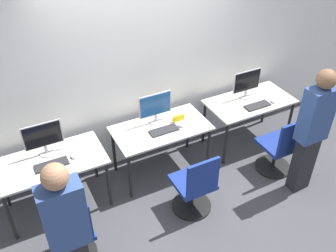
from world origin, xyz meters
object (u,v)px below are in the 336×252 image
at_px(office_chair_right, 279,150).
at_px(mouse_right, 273,101).
at_px(office_chair_left, 72,238).
at_px(monitor_left, 43,138).
at_px(keyboard_right, 257,106).
at_px(keyboard_left, 52,165).
at_px(person_left, 68,231).
at_px(keyboard_center, 164,130).
at_px(office_chair_center, 195,188).
at_px(monitor_center, 155,107).
at_px(mouse_left, 73,156).
at_px(mouse_center, 181,125).
at_px(monitor_right, 247,83).
at_px(person_right, 313,129).

bearing_deg(office_chair_right, mouse_right, 63.93).
xyz_separation_m(office_chair_left, office_chair_right, (2.81, 0.13, 0.00)).
bearing_deg(monitor_left, office_chair_left, -92.29).
bearing_deg(keyboard_right, keyboard_left, 178.43).
height_order(person_left, keyboard_center, person_left).
height_order(person_left, office_chair_center, person_left).
xyz_separation_m(keyboard_left, monitor_center, (1.39, 0.24, 0.21)).
relative_size(keyboard_left, mouse_right, 4.09).
distance_m(office_chair_left, office_chair_right, 2.81).
bearing_deg(mouse_left, office_chair_left, -110.15).
distance_m(monitor_left, mouse_right, 3.06).
bearing_deg(office_chair_right, mouse_center, 151.25).
bearing_deg(mouse_left, office_chair_center, -32.97).
xyz_separation_m(monitor_center, office_chair_right, (1.38, -0.87, -0.58)).
distance_m(mouse_left, person_left, 1.21).
height_order(keyboard_center, monitor_right, monitor_right).
bearing_deg(monitor_left, office_chair_right, -17.56).
distance_m(office_chair_left, office_chair_center, 1.46).
xyz_separation_m(office_chair_left, mouse_right, (3.07, 0.67, 0.37)).
xyz_separation_m(monitor_left, office_chair_center, (1.42, -0.98, -0.58)).
height_order(mouse_left, office_chair_left, office_chair_left).
distance_m(mouse_right, person_right, 0.95).
height_order(monitor_right, mouse_right, monitor_right).
relative_size(mouse_left, mouse_right, 1.00).
bearing_deg(monitor_center, mouse_left, -169.62).
bearing_deg(keyboard_left, mouse_center, -0.17).
bearing_deg(mouse_right, person_left, -161.67).
bearing_deg(keyboard_right, keyboard_center, 176.85).
height_order(office_chair_left, office_chair_center, same).
relative_size(monitor_right, keyboard_right, 1.18).
bearing_deg(office_chair_left, mouse_left, 69.85).
bearing_deg(mouse_right, keyboard_left, 178.29).
xyz_separation_m(keyboard_right, office_chair_right, (-0.01, -0.56, -0.37)).
bearing_deg(keyboard_center, office_chair_center, -87.47).
relative_size(monitor_right, office_chair_right, 0.50).
relative_size(keyboard_left, mouse_center, 4.09).
bearing_deg(mouse_right, person_right, -103.42).
distance_m(keyboard_center, mouse_right, 1.65).
bearing_deg(person_left, mouse_left, 73.74).
xyz_separation_m(office_chair_center, office_chair_right, (1.35, 0.10, 0.00)).
distance_m(monitor_left, mouse_center, 1.66).
height_order(person_left, office_chair_right, person_left).
bearing_deg(monitor_left, mouse_center, -8.70).
height_order(mouse_left, keyboard_center, mouse_left).
xyz_separation_m(office_chair_left, person_left, (-0.05, -0.37, 0.54)).
xyz_separation_m(monitor_left, mouse_center, (1.62, -0.25, -0.20)).
xyz_separation_m(monitor_center, mouse_right, (1.64, -0.33, -0.20)).
distance_m(office_chair_center, monitor_right, 1.75).
bearing_deg(office_chair_center, keyboard_center, 92.53).
bearing_deg(monitor_right, person_right, -88.12).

